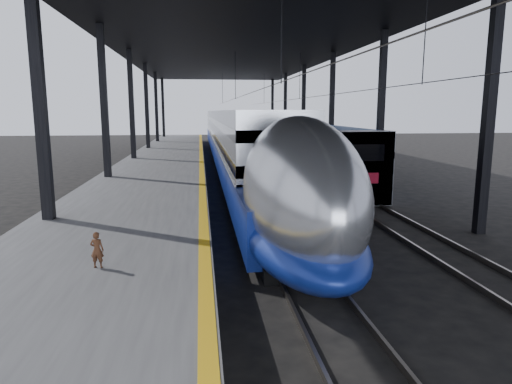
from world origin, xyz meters
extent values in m
plane|color=black|center=(0.00, 0.00, 0.00)|extent=(160.00, 160.00, 0.00)
cube|color=#4C4C4F|center=(-3.50, 20.00, 0.50)|extent=(6.00, 80.00, 1.00)
cube|color=gold|center=(-0.70, 20.00, 1.00)|extent=(0.30, 80.00, 0.01)
cube|color=slate|center=(1.28, 20.00, 0.08)|extent=(0.08, 80.00, 0.16)
cube|color=slate|center=(2.72, 20.00, 0.08)|extent=(0.08, 80.00, 0.16)
cube|color=slate|center=(6.28, 20.00, 0.08)|extent=(0.08, 80.00, 0.16)
cube|color=slate|center=(7.72, 20.00, 0.08)|extent=(0.08, 80.00, 0.16)
cube|color=black|center=(-5.80, 5.00, 4.50)|extent=(0.35, 0.35, 9.00)
cube|color=black|center=(9.60, 5.00, 4.50)|extent=(0.35, 0.35, 9.00)
cube|color=black|center=(-5.80, 15.00, 4.50)|extent=(0.35, 0.35, 9.00)
cube|color=black|center=(9.60, 15.00, 4.50)|extent=(0.35, 0.35, 9.00)
cube|color=black|center=(-5.80, 25.00, 4.50)|extent=(0.35, 0.35, 9.00)
cube|color=black|center=(9.60, 25.00, 4.50)|extent=(0.35, 0.35, 9.00)
cube|color=black|center=(-5.80, 35.00, 4.50)|extent=(0.35, 0.35, 9.00)
cube|color=black|center=(9.60, 35.00, 4.50)|extent=(0.35, 0.35, 9.00)
cube|color=black|center=(-5.80, 45.00, 4.50)|extent=(0.35, 0.35, 9.00)
cube|color=black|center=(9.60, 45.00, 4.50)|extent=(0.35, 0.35, 9.00)
cube|color=black|center=(-5.80, 55.00, 4.50)|extent=(0.35, 0.35, 9.00)
cube|color=black|center=(9.60, 55.00, 4.50)|extent=(0.35, 0.35, 9.00)
cube|color=black|center=(1.90, 20.00, 9.25)|extent=(18.00, 75.00, 0.45)
cylinder|color=slate|center=(2.00, 20.00, 5.50)|extent=(0.03, 74.00, 0.03)
cylinder|color=slate|center=(7.00, 20.00, 5.50)|extent=(0.03, 74.00, 0.03)
cube|color=#B2B4B9|center=(2.00, 33.49, 2.45)|extent=(3.08, 57.00, 4.25)
cube|color=navy|center=(2.00, 31.99, 1.12)|extent=(3.17, 62.00, 1.65)
cube|color=silver|center=(2.00, 33.49, 1.97)|extent=(3.19, 57.00, 0.11)
cube|color=black|center=(2.00, 33.49, 3.67)|extent=(3.13, 57.00, 0.45)
cube|color=black|center=(2.00, 33.49, 2.45)|extent=(3.13, 57.00, 0.45)
ellipsoid|color=#B2B4B9|center=(2.00, 1.99, 2.29)|extent=(3.08, 8.40, 4.25)
ellipsoid|color=navy|center=(2.00, 1.99, 1.06)|extent=(3.17, 8.40, 1.81)
ellipsoid|color=black|center=(2.00, -0.61, 3.14)|extent=(1.59, 2.20, 0.96)
cube|color=black|center=(2.00, 1.99, 0.20)|extent=(2.34, 2.60, 0.40)
cube|color=black|center=(2.00, 23.99, 0.20)|extent=(2.34, 2.60, 0.40)
cube|color=navy|center=(7.00, 18.90, 1.84)|extent=(2.58, 18.00, 3.50)
cube|color=gray|center=(7.00, 10.50, 1.84)|extent=(2.62, 1.20, 3.55)
cube|color=black|center=(7.00, 9.88, 2.62)|extent=(1.57, 0.06, 0.78)
cube|color=maroon|center=(7.00, 9.88, 1.43)|extent=(1.11, 0.06, 0.51)
cube|color=gray|center=(7.00, 37.90, 1.84)|extent=(2.58, 18.00, 3.50)
cube|color=gray|center=(7.00, 56.90, 1.84)|extent=(2.58, 18.00, 3.50)
cube|color=black|center=(7.00, 12.90, 0.18)|extent=(2.03, 2.40, 0.36)
cube|color=black|center=(7.00, 34.90, 0.18)|extent=(2.03, 2.40, 0.36)
imported|color=#462717|center=(-3.13, -0.18, 1.42)|extent=(0.34, 0.25, 0.85)
camera|label=1|loc=(-0.75, -10.52, 4.53)|focal=32.00mm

